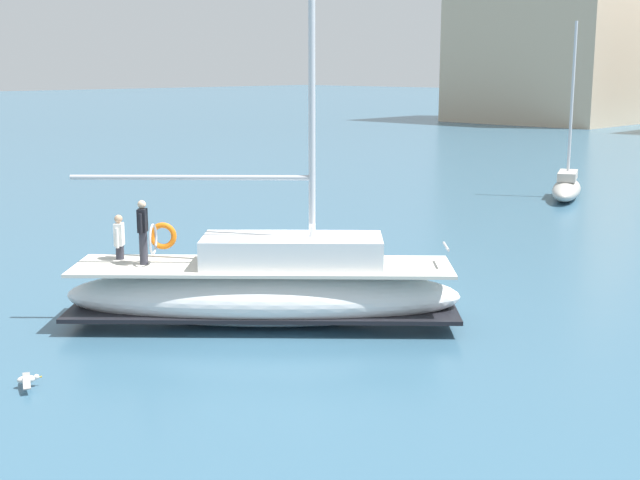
# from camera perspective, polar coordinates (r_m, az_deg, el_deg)

# --- Properties ---
(ground_plane) EXTENTS (400.00, 400.00, 0.00)m
(ground_plane) POSITION_cam_1_polar(r_m,az_deg,el_deg) (22.49, -0.91, -4.51)
(ground_plane) COLOR #38607A
(main_sailboat) EXTENTS (8.67, 8.29, 12.46)m
(main_sailboat) POSITION_cam_1_polar(r_m,az_deg,el_deg) (20.91, -3.61, -3.19)
(main_sailboat) COLOR white
(main_sailboat) RESTS_ON ground
(moored_sloop_far) EXTENTS (3.42, 5.48, 8.27)m
(moored_sloop_far) POSITION_cam_1_polar(r_m,az_deg,el_deg) (42.56, 16.08, 3.44)
(moored_sloop_far) COLOR #B7B2A8
(moored_sloop_far) RESTS_ON ground
(seagull) EXTENTS (0.92, 0.55, 0.17)m
(seagull) POSITION_cam_1_polar(r_m,az_deg,el_deg) (17.94, -18.87, -8.73)
(seagull) COLOR silver
(seagull) RESTS_ON ground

